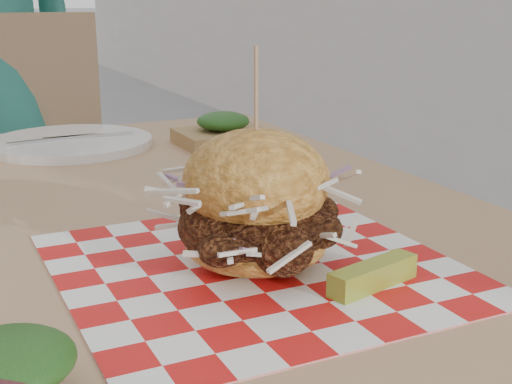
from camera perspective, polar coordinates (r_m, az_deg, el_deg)
patio_table at (r=0.86m, az=-8.36°, el=-7.08°), size 0.80×1.20×0.75m
patio_chair at (r=1.85m, az=-17.27°, el=1.00°), size 0.49×0.50×0.95m
paper_liner at (r=0.68m, az=0.00°, el=-6.00°), size 0.36×0.36×0.00m
sandwich at (r=0.66m, az=0.00°, el=-1.33°), size 0.18×0.18×0.21m
pickle_spear at (r=0.64m, az=9.36°, el=-6.59°), size 0.10×0.04×0.02m
place_setting at (r=1.24m, az=-14.59°, el=3.84°), size 0.27×0.27×0.02m
kraft_tray at (r=1.22m, az=-2.63°, el=4.88°), size 0.15×0.12×0.06m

